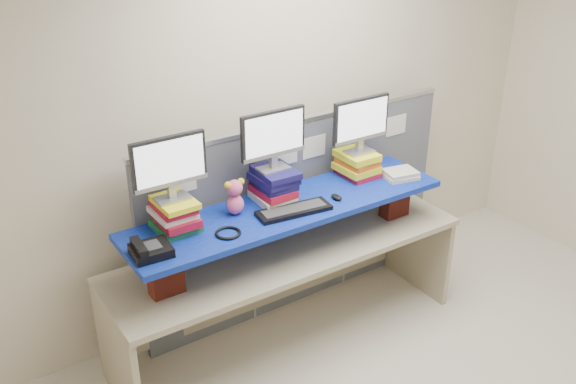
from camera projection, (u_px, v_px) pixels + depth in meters
room at (502, 241)px, 3.25m from camera, size 5.00×4.00×2.80m
cubicle_partition at (300, 213)px, 4.85m from camera, size 2.60×0.06×1.53m
desk at (288, 266)px, 4.47m from camera, size 2.57×0.78×0.78m
brick_pier_left at (165, 274)px, 3.85m from camera, size 0.20×0.11×0.28m
brick_pier_right at (395, 199)px, 4.75m from camera, size 0.20×0.11×0.28m
blue_board at (288, 208)px, 4.27m from camera, size 2.26×0.59×0.04m
book_stack_left at (175, 214)px, 3.93m from camera, size 0.26×0.31×0.21m
book_stack_center at (274, 185)px, 4.28m from camera, size 0.27×0.32×0.23m
book_stack_right at (357, 164)px, 4.65m from camera, size 0.25×0.29×0.18m
monitor_left at (169, 165)px, 3.78m from camera, size 0.47×0.13×0.41m
monitor_center at (273, 137)px, 4.12m from camera, size 0.47×0.13×0.41m
monitor_right at (361, 122)px, 4.50m from camera, size 0.47×0.13×0.41m
keyboard at (294, 210)px, 4.16m from camera, size 0.51×0.23×0.03m
mouse at (336, 197)px, 4.33m from camera, size 0.08×0.11×0.03m
desk_phone at (150, 250)px, 3.68m from camera, size 0.24×0.22×0.09m
headset at (228, 233)px, 3.91m from camera, size 0.19×0.19×0.02m
plush_toy at (235, 197)px, 4.10m from camera, size 0.14×0.11×0.24m
binder_stack at (400, 174)px, 4.64m from camera, size 0.27×0.23×0.06m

